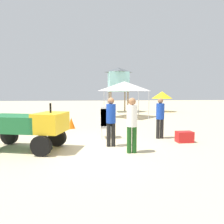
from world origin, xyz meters
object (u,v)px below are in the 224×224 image
object	(u,v)px
lifeguard_near_right	(160,116)
popup_canopy	(125,86)
utility_cart	(27,125)
lifeguard_tower	(118,80)
lifeguard_near_center	(132,122)
stacked_plastic_chairs	(107,120)
cooler_box	(184,137)
surfboard_pile	(20,126)
lifeguard_near_left	(111,119)
traffic_cone_near	(71,123)
beach_umbrella_left	(162,95)

from	to	relation	value
lifeguard_near_right	popup_canopy	distance (m)	7.28
utility_cart	lifeguard_tower	world-z (taller)	lifeguard_tower
lifeguard_tower	lifeguard_near_center	bearing A→B (deg)	-96.46
stacked_plastic_chairs	cooler_box	size ratio (longest dim) A/B	2.18
utility_cart	lifeguard_tower	bearing A→B (deg)	69.05
surfboard_pile	lifeguard_near_right	distance (m)	6.51
stacked_plastic_chairs	lifeguard_near_right	bearing A→B (deg)	-6.69
lifeguard_near_center	cooler_box	xyz separation A→B (m)	(2.21, 1.08, -0.76)
surfboard_pile	lifeguard_near_right	bearing A→B (deg)	-20.64
lifeguard_near_center	lifeguard_tower	distance (m)	13.24
lifeguard_near_right	surfboard_pile	bearing A→B (deg)	159.36
lifeguard_near_left	traffic_cone_near	size ratio (longest dim) A/B	2.98
stacked_plastic_chairs	popup_canopy	size ratio (longest dim) A/B	0.44
surfboard_pile	lifeguard_near_right	xyz separation A→B (m)	(6.06, -2.28, 0.67)
stacked_plastic_chairs	traffic_cone_near	world-z (taller)	stacked_plastic_chairs
lifeguard_near_left	lifeguard_near_center	xyz separation A→B (m)	(0.54, -0.81, 0.01)
lifeguard_near_left	lifeguard_near_right	bearing A→B (deg)	25.19
cooler_box	lifeguard_near_right	bearing A→B (deg)	134.70
beach_umbrella_left	cooler_box	world-z (taller)	beach_umbrella_left
utility_cart	popup_canopy	size ratio (longest dim) A/B	0.96
lifeguard_near_left	popup_canopy	xyz separation A→B (m)	(1.91, 8.12, 1.34)
lifeguard_near_left	cooler_box	bearing A→B (deg)	5.68
cooler_box	popup_canopy	bearing A→B (deg)	96.14
lifeguard_near_left	popup_canopy	bearing A→B (deg)	76.77
surfboard_pile	traffic_cone_near	distance (m)	2.39
utility_cart	cooler_box	world-z (taller)	utility_cart
lifeguard_near_left	lifeguard_tower	world-z (taller)	lifeguard_tower
beach_umbrella_left	cooler_box	size ratio (longest dim) A/B	3.29
popup_canopy	lifeguard_near_center	bearing A→B (deg)	-98.70
surfboard_pile	lifeguard_near_left	distance (m)	5.20
utility_cart	lifeguard_near_center	xyz separation A→B (m)	(3.23, -0.71, 0.17)
utility_cart	traffic_cone_near	size ratio (longest dim) A/B	4.99
utility_cart	lifeguard_near_left	distance (m)	2.70
lifeguard_near_center	popup_canopy	world-z (taller)	popup_canopy
surfboard_pile	lifeguard_near_center	bearing A→B (deg)	-41.82
lifeguard_tower	cooler_box	size ratio (longest dim) A/B	7.03
popup_canopy	cooler_box	bearing A→B (deg)	-83.86
utility_cart	surfboard_pile	xyz separation A→B (m)	(-1.31, 3.35, -0.54)
utility_cart	lifeguard_near_left	size ratio (longest dim) A/B	1.67
beach_umbrella_left	lifeguard_near_center	bearing A→B (deg)	-113.96
surfboard_pile	cooler_box	world-z (taller)	surfboard_pile
beach_umbrella_left	surfboard_pile	bearing A→B (deg)	-139.50
lifeguard_near_right	traffic_cone_near	world-z (taller)	lifeguard_near_right
stacked_plastic_chairs	traffic_cone_near	distance (m)	2.95
lifeguard_near_center	traffic_cone_near	size ratio (longest dim) A/B	3.00
lifeguard_near_left	cooler_box	world-z (taller)	lifeguard_near_left
utility_cart	lifeguard_near_right	xyz separation A→B (m)	(4.75, 1.07, 0.14)
lifeguard_tower	traffic_cone_near	world-z (taller)	lifeguard_tower
lifeguard_near_center	lifeguard_near_right	xyz separation A→B (m)	(1.52, 1.78, -0.04)
utility_cart	lifeguard_near_right	bearing A→B (deg)	12.64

